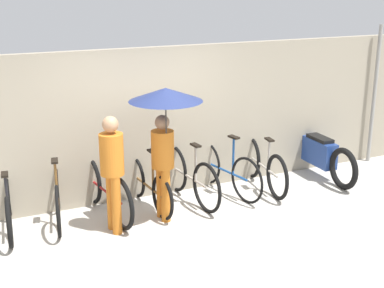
% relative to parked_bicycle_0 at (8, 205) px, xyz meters
% --- Properties ---
extents(ground_plane, '(30.00, 30.00, 0.00)m').
position_rel_parked_bicycle_0_xyz_m(ground_plane, '(2.00, -1.34, -0.36)').
color(ground_plane, '#B7B2A8').
extents(back_wall, '(13.19, 0.12, 2.35)m').
position_rel_parked_bicycle_0_xyz_m(back_wall, '(2.00, 0.39, 0.81)').
color(back_wall, gray).
rests_on(back_wall, ground).
extents(parked_bicycle_0, '(0.44, 1.69, 1.10)m').
position_rel_parked_bicycle_0_xyz_m(parked_bicycle_0, '(0.00, 0.00, 0.00)').
color(parked_bicycle_0, black).
rests_on(parked_bicycle_0, ground).
extents(parked_bicycle_1, '(0.48, 1.65, 1.05)m').
position_rel_parked_bicycle_0_xyz_m(parked_bicycle_1, '(0.67, 0.01, 0.02)').
color(parked_bicycle_1, black).
rests_on(parked_bicycle_1, ground).
extents(parked_bicycle_2, '(0.44, 1.82, 1.03)m').
position_rel_parked_bicycle_0_xyz_m(parked_bicycle_2, '(1.33, -0.08, 0.03)').
color(parked_bicycle_2, black).
rests_on(parked_bicycle_2, ground).
extents(parked_bicycle_3, '(0.44, 1.62, 1.02)m').
position_rel_parked_bicycle_0_xyz_m(parked_bicycle_3, '(2.00, -0.07, -0.01)').
color(parked_bicycle_3, black).
rests_on(parked_bicycle_3, ground).
extents(parked_bicycle_4, '(0.44, 1.75, 0.97)m').
position_rel_parked_bicycle_0_xyz_m(parked_bicycle_4, '(2.67, -0.11, 0.04)').
color(parked_bicycle_4, black).
rests_on(parked_bicycle_4, ground).
extents(parked_bicycle_5, '(0.49, 1.75, 1.04)m').
position_rel_parked_bicycle_0_xyz_m(parked_bicycle_5, '(3.33, -0.03, 0.03)').
color(parked_bicycle_5, black).
rests_on(parked_bicycle_5, ground).
extents(parked_bicycle_6, '(0.44, 1.75, 1.10)m').
position_rel_parked_bicycle_0_xyz_m(parked_bicycle_6, '(4.00, -0.10, 0.02)').
color(parked_bicycle_6, black).
rests_on(parked_bicycle_6, ground).
extents(pedestrian_leading, '(0.32, 0.32, 1.62)m').
position_rel_parked_bicycle_0_xyz_m(pedestrian_leading, '(1.30, -0.64, 0.59)').
color(pedestrian_leading, '#C66B1E').
rests_on(pedestrian_leading, ground).
extents(pedestrian_center, '(0.99, 0.99, 1.94)m').
position_rel_parked_bicycle_0_xyz_m(pedestrian_center, '(2.05, -0.65, 1.17)').
color(pedestrian_center, '#C66B1E').
rests_on(pedestrian_center, ground).
extents(motorcycle, '(0.58, 2.08, 0.92)m').
position_rel_parked_bicycle_0_xyz_m(motorcycle, '(5.19, -0.03, 0.04)').
color(motorcycle, black).
rests_on(motorcycle, ground).
extents(awning_pole, '(0.07, 0.07, 2.55)m').
position_rel_parked_bicycle_0_xyz_m(awning_pole, '(6.55, 0.22, 0.92)').
color(awning_pole, gray).
rests_on(awning_pole, ground).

